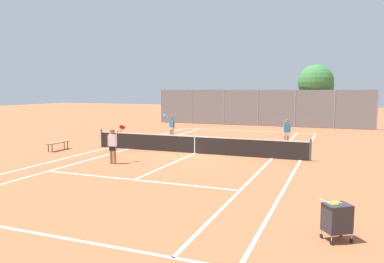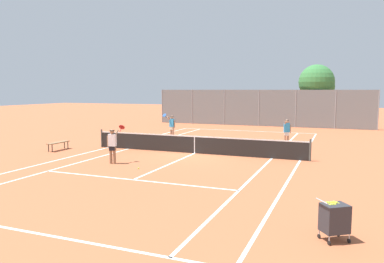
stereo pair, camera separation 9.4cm
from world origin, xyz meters
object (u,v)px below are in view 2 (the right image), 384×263
at_px(ball_cart, 335,218).
at_px(player_far_right, 287,131).
at_px(tree_behind_left, 318,83).
at_px(loose_tennis_ball_1, 172,144).
at_px(tennis_net, 195,144).
at_px(player_near_side, 113,144).
at_px(courtside_bench, 58,143).
at_px(loose_tennis_ball_2, 138,168).
at_px(player_far_left, 172,125).
at_px(loose_tennis_ball_0, 238,152).

bearing_deg(ball_cart, player_far_right, 101.78).
bearing_deg(tree_behind_left, loose_tennis_ball_1, -115.41).
relative_size(tennis_net, tree_behind_left, 2.09).
height_order(player_near_side, tree_behind_left, tree_behind_left).
relative_size(player_far_right, tree_behind_left, 0.28).
height_order(ball_cart, courtside_bench, ball_cart).
height_order(player_near_side, loose_tennis_ball_2, player_near_side).
height_order(player_far_right, courtside_bench, player_far_right).
bearing_deg(courtside_bench, tree_behind_left, 57.82).
bearing_deg(tennis_net, player_far_left, 125.87).
height_order(player_far_left, loose_tennis_ball_1, player_far_left).
bearing_deg(tree_behind_left, courtside_bench, -122.18).
xyz_separation_m(tennis_net, player_far_right, (4.18, 4.82, 0.40)).
height_order(loose_tennis_ball_2, tree_behind_left, tree_behind_left).
bearing_deg(courtside_bench, player_near_side, -22.89).
relative_size(loose_tennis_ball_1, loose_tennis_ball_2, 1.00).
bearing_deg(player_far_right, tennis_net, -130.97).
bearing_deg(loose_tennis_ball_1, loose_tennis_ball_2, -76.90).
bearing_deg(loose_tennis_ball_1, loose_tennis_ball_0, -14.46).
xyz_separation_m(player_far_left, loose_tennis_ball_0, (5.84, -3.96, -0.89)).
distance_m(player_near_side, player_far_left, 9.27).
bearing_deg(loose_tennis_ball_2, ball_cart, -32.50).
bearing_deg(tree_behind_left, player_far_left, -124.12).
bearing_deg(loose_tennis_ball_1, courtside_bench, -140.31).
relative_size(player_near_side, player_far_right, 1.11).
bearing_deg(ball_cart, loose_tennis_ball_0, 115.10).
height_order(tennis_net, ball_cart, tennis_net).
bearing_deg(loose_tennis_ball_2, loose_tennis_ball_1, 103.10).
height_order(player_far_right, tree_behind_left, tree_behind_left).
distance_m(tennis_net, ball_cart, 12.11).
xyz_separation_m(tennis_net, loose_tennis_ball_0, (2.09, 1.22, -0.48)).
height_order(player_near_side, courtside_bench, player_near_side).
height_order(player_far_right, loose_tennis_ball_1, player_far_right).
relative_size(ball_cart, player_near_side, 0.54).
distance_m(loose_tennis_ball_0, loose_tennis_ball_1, 4.67).
relative_size(loose_tennis_ball_0, tree_behind_left, 0.01).
bearing_deg(player_near_side, tennis_net, 58.07).
distance_m(tennis_net, loose_tennis_ball_0, 2.47).
bearing_deg(tennis_net, player_near_side, -121.93).
height_order(tennis_net, loose_tennis_ball_0, tennis_net).
height_order(tennis_net, player_far_right, player_far_right).
relative_size(ball_cart, player_far_left, 0.54).
bearing_deg(player_far_left, loose_tennis_ball_0, -34.14).
bearing_deg(player_far_right, loose_tennis_ball_2, -117.83).
distance_m(ball_cart, tree_behind_left, 28.27).
height_order(player_near_side, loose_tennis_ball_1, player_near_side).
xyz_separation_m(player_near_side, loose_tennis_ball_0, (4.59, 5.23, -0.89)).
relative_size(player_far_left, tree_behind_left, 0.31).
bearing_deg(player_far_left, loose_tennis_ball_2, -73.23).
bearing_deg(tennis_net, tree_behind_left, 74.35).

